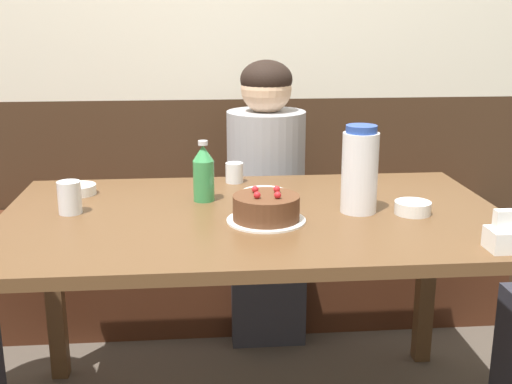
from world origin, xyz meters
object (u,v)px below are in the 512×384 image
object	(u,v)px
bowl_soup_white	(264,195)
bowl_rice_small	(78,189)
water_pitcher	(360,170)
soju_bottle	(204,173)
bench_seat	(238,267)
person_pale_blue_shirt	(266,207)
birthday_cake	(266,209)
glass_tumbler_short	(234,173)
glass_water_tall	(70,197)
bowl_side_dish	(413,208)
napkin_holder	(510,235)

from	to	relation	value
bowl_soup_white	bowl_rice_small	world-z (taller)	bowl_rice_small
water_pitcher	soju_bottle	distance (m)	0.49
bench_seat	person_pale_blue_shirt	size ratio (longest dim) A/B	2.02
birthday_cake	bench_seat	bearing A→B (deg)	91.79
bench_seat	soju_bottle	size ratio (longest dim) A/B	12.01
bench_seat	glass_tumbler_short	size ratio (longest dim) A/B	33.07
bowl_soup_white	glass_water_tall	bearing A→B (deg)	-171.00
bench_seat	bowl_side_dish	xyz separation A→B (m)	(0.47, -0.88, 0.53)
glass_tumbler_short	person_pale_blue_shirt	bearing A→B (deg)	66.75
birthday_cake	soju_bottle	world-z (taller)	soju_bottle
birthday_cake	person_pale_blue_shirt	world-z (taller)	person_pale_blue_shirt
birthday_cake	glass_water_tall	xyz separation A→B (m)	(-0.57, 0.13, 0.01)
soju_bottle	glass_water_tall	bearing A→B (deg)	-165.67
bowl_side_dish	glass_tumbler_short	xyz separation A→B (m)	(-0.51, 0.42, 0.02)
glass_water_tall	bench_seat	bearing A→B (deg)	55.40
water_pitcher	napkin_holder	size ratio (longest dim) A/B	2.38
water_pitcher	bowl_soup_white	xyz separation A→B (m)	(-0.27, 0.15, -0.11)
glass_tumbler_short	person_pale_blue_shirt	distance (m)	0.44
napkin_holder	bench_seat	bearing A→B (deg)	117.00
water_pitcher	bowl_side_dish	distance (m)	0.19
bowl_rice_small	bowl_side_dish	size ratio (longest dim) A/B	1.07
bench_seat	napkin_holder	bearing A→B (deg)	-63.00
person_pale_blue_shirt	napkin_holder	bearing A→B (deg)	24.90
napkin_holder	person_pale_blue_shirt	xyz separation A→B (m)	(-0.50, 1.08, -0.24)
glass_water_tall	soju_bottle	bearing A→B (deg)	14.33
soju_bottle	napkin_holder	world-z (taller)	soju_bottle
bench_seat	glass_water_tall	world-z (taller)	glass_water_tall
soju_bottle	person_pale_blue_shirt	size ratio (longest dim) A/B	0.17
birthday_cake	bowl_rice_small	bearing A→B (deg)	149.84
bench_seat	water_pitcher	world-z (taller)	water_pitcher
napkin_holder	bowl_side_dish	size ratio (longest dim) A/B	1.02
birthday_cake	bowl_side_dish	xyz separation A→B (m)	(0.44, 0.03, -0.02)
water_pitcher	glass_water_tall	distance (m)	0.86
bowl_side_dish	person_pale_blue_shirt	bearing A→B (deg)	115.20
bench_seat	bowl_rice_small	size ratio (longest dim) A/B	20.26
napkin_holder	bowl_side_dish	distance (m)	0.35
soju_bottle	glass_tumbler_short	size ratio (longest dim) A/B	2.75
soju_bottle	bowl_side_dish	distance (m)	0.65
soju_bottle	person_pale_blue_shirt	distance (m)	0.69
soju_bottle	bowl_side_dish	xyz separation A→B (m)	(0.61, -0.20, -0.07)
soju_bottle	glass_tumbler_short	xyz separation A→B (m)	(0.11, 0.22, -0.06)
bench_seat	glass_water_tall	size ratio (longest dim) A/B	23.85
bowl_soup_white	bowl_side_dish	world-z (taller)	bowl_side_dish
bowl_soup_white	glass_tumbler_short	world-z (taller)	glass_tumbler_short
bowl_soup_white	bench_seat	bearing A→B (deg)	93.77
napkin_holder	bowl_side_dish	world-z (taller)	napkin_holder
bowl_side_dish	water_pitcher	bearing A→B (deg)	167.00
birthday_cake	glass_tumbler_short	size ratio (longest dim) A/B	3.23
bowl_side_dish	glass_water_tall	distance (m)	1.02
glass_water_tall	bowl_side_dish	bearing A→B (deg)	-5.36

